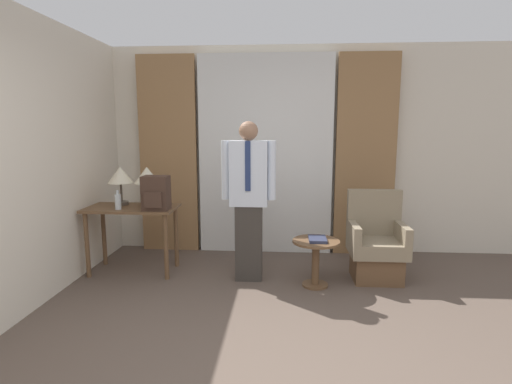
{
  "coord_description": "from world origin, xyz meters",
  "views": [
    {
      "loc": [
        0.25,
        -2.12,
        1.66
      ],
      "look_at": [
        -0.04,
        1.91,
        1.0
      ],
      "focal_mm": 28.0,
      "sensor_mm": 36.0,
      "label": 1
    }
  ],
  "objects_px": {
    "desk": "(132,218)",
    "person": "(249,195)",
    "backpack": "(156,193)",
    "side_table": "(316,255)",
    "armchair": "(376,247)",
    "table_lamp_right": "(147,177)",
    "bottle_near_edge": "(118,201)",
    "table_lamp_left": "(120,177)",
    "book": "(318,239)"
  },
  "relations": [
    {
      "from": "bottle_near_edge",
      "to": "side_table",
      "type": "height_order",
      "value": "bottle_near_edge"
    },
    {
      "from": "armchair",
      "to": "side_table",
      "type": "distance_m",
      "value": 0.73
    },
    {
      "from": "desk",
      "to": "person",
      "type": "relative_size",
      "value": 0.59
    },
    {
      "from": "bottle_near_edge",
      "to": "backpack",
      "type": "xyz_separation_m",
      "value": [
        0.43,
        -0.0,
        0.1
      ]
    },
    {
      "from": "desk",
      "to": "side_table",
      "type": "distance_m",
      "value": 2.1
    },
    {
      "from": "table_lamp_left",
      "to": "person",
      "type": "distance_m",
      "value": 1.54
    },
    {
      "from": "desk",
      "to": "table_lamp_right",
      "type": "xyz_separation_m",
      "value": [
        0.16,
        0.11,
        0.47
      ]
    },
    {
      "from": "person",
      "to": "side_table",
      "type": "bearing_deg",
      "value": -10.44
    },
    {
      "from": "table_lamp_right",
      "to": "person",
      "type": "xyz_separation_m",
      "value": [
        1.19,
        -0.26,
        -0.15
      ]
    },
    {
      "from": "armchair",
      "to": "book",
      "type": "height_order",
      "value": "armchair"
    },
    {
      "from": "desk",
      "to": "table_lamp_left",
      "type": "height_order",
      "value": "table_lamp_left"
    },
    {
      "from": "table_lamp_left",
      "to": "bottle_near_edge",
      "type": "relative_size",
      "value": 2.08
    },
    {
      "from": "backpack",
      "to": "person",
      "type": "bearing_deg",
      "value": -0.61
    },
    {
      "from": "bottle_near_edge",
      "to": "armchair",
      "type": "relative_size",
      "value": 0.22
    },
    {
      "from": "desk",
      "to": "side_table",
      "type": "xyz_separation_m",
      "value": [
        2.06,
        -0.29,
        -0.29
      ]
    },
    {
      "from": "table_lamp_left",
      "to": "person",
      "type": "height_order",
      "value": "person"
    },
    {
      "from": "backpack",
      "to": "side_table",
      "type": "distance_m",
      "value": 1.84
    },
    {
      "from": "desk",
      "to": "table_lamp_right",
      "type": "bearing_deg",
      "value": 34.17
    },
    {
      "from": "desk",
      "to": "bottle_near_edge",
      "type": "xyz_separation_m",
      "value": [
        -0.09,
        -0.14,
        0.22
      ]
    },
    {
      "from": "table_lamp_right",
      "to": "person",
      "type": "relative_size",
      "value": 0.26
    },
    {
      "from": "person",
      "to": "armchair",
      "type": "height_order",
      "value": "person"
    },
    {
      "from": "table_lamp_left",
      "to": "backpack",
      "type": "bearing_deg",
      "value": -27.01
    },
    {
      "from": "backpack",
      "to": "bottle_near_edge",
      "type": "bearing_deg",
      "value": 179.89
    },
    {
      "from": "table_lamp_left",
      "to": "book",
      "type": "distance_m",
      "value": 2.34
    },
    {
      "from": "desk",
      "to": "armchair",
      "type": "bearing_deg",
      "value": -0.41
    },
    {
      "from": "bottle_near_edge",
      "to": "side_table",
      "type": "relative_size",
      "value": 0.43
    },
    {
      "from": "bottle_near_edge",
      "to": "desk",
      "type": "bearing_deg",
      "value": 56.94
    },
    {
      "from": "table_lamp_right",
      "to": "side_table",
      "type": "bearing_deg",
      "value": -11.65
    },
    {
      "from": "table_lamp_left",
      "to": "side_table",
      "type": "relative_size",
      "value": 0.9
    },
    {
      "from": "table_lamp_left",
      "to": "armchair",
      "type": "bearing_deg",
      "value": -2.48
    },
    {
      "from": "table_lamp_left",
      "to": "person",
      "type": "relative_size",
      "value": 0.26
    },
    {
      "from": "desk",
      "to": "side_table",
      "type": "height_order",
      "value": "desk"
    },
    {
      "from": "side_table",
      "to": "backpack",
      "type": "bearing_deg",
      "value": 175.29
    },
    {
      "from": "bottle_near_edge",
      "to": "table_lamp_left",
      "type": "bearing_deg",
      "value": 104.09
    },
    {
      "from": "table_lamp_left",
      "to": "book",
      "type": "xyz_separation_m",
      "value": [
        2.23,
        -0.4,
        -0.58
      ]
    },
    {
      "from": "table_lamp_right",
      "to": "side_table",
      "type": "distance_m",
      "value": 2.09
    },
    {
      "from": "table_lamp_right",
      "to": "backpack",
      "type": "height_order",
      "value": "table_lamp_right"
    },
    {
      "from": "backpack",
      "to": "book",
      "type": "relative_size",
      "value": 1.47
    },
    {
      "from": "table_lamp_right",
      "to": "book",
      "type": "distance_m",
      "value": 2.05
    },
    {
      "from": "table_lamp_right",
      "to": "armchair",
      "type": "xyz_separation_m",
      "value": [
        2.59,
        -0.13,
        -0.74
      ]
    },
    {
      "from": "bottle_near_edge",
      "to": "person",
      "type": "distance_m",
      "value": 1.45
    },
    {
      "from": "armchair",
      "to": "backpack",
      "type": "bearing_deg",
      "value": -177.02
    },
    {
      "from": "book",
      "to": "armchair",
      "type": "bearing_deg",
      "value": 22.51
    },
    {
      "from": "backpack",
      "to": "armchair",
      "type": "relative_size",
      "value": 0.39
    },
    {
      "from": "table_lamp_left",
      "to": "book",
      "type": "bearing_deg",
      "value": -10.18
    },
    {
      "from": "table_lamp_left",
      "to": "backpack",
      "type": "height_order",
      "value": "table_lamp_left"
    },
    {
      "from": "desk",
      "to": "backpack",
      "type": "height_order",
      "value": "backpack"
    },
    {
      "from": "backpack",
      "to": "desk",
      "type": "bearing_deg",
      "value": 156.69
    },
    {
      "from": "bottle_near_edge",
      "to": "side_table",
      "type": "xyz_separation_m",
      "value": [
        2.16,
        -0.14,
        -0.51
      ]
    },
    {
      "from": "armchair",
      "to": "side_table",
      "type": "xyz_separation_m",
      "value": [
        -0.68,
        -0.27,
        -0.02
      ]
    }
  ]
}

